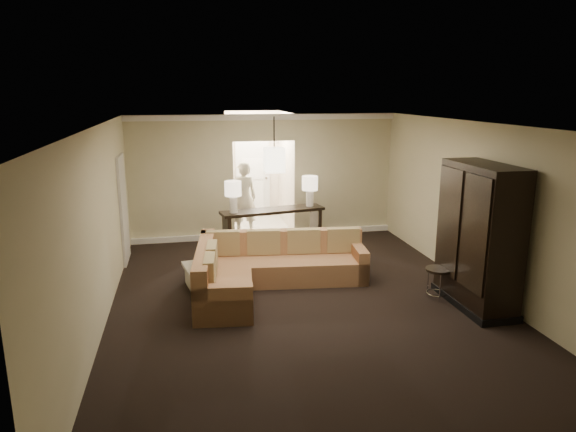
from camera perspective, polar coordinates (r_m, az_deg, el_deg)
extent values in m
plane|color=black|center=(8.26, 1.89, -9.72)|extent=(8.00, 8.00, 0.00)
cube|color=beige|center=(11.66, -2.65, 4.38)|extent=(6.00, 0.04, 2.80)
cube|color=beige|center=(4.25, 15.01, -13.05)|extent=(6.00, 0.04, 2.80)
cube|color=beige|center=(7.70, -20.29, -1.32)|extent=(0.04, 8.00, 2.80)
cube|color=beige|center=(8.99, 20.90, 0.69)|extent=(0.04, 8.00, 2.80)
cube|color=silver|center=(7.60, 2.05, 10.05)|extent=(6.00, 8.00, 0.02)
cube|color=white|center=(11.47, -2.68, 10.91)|extent=(6.00, 0.10, 0.12)
cube|color=white|center=(11.90, -2.54, -2.03)|extent=(6.00, 0.10, 0.12)
cube|color=silver|center=(10.48, -17.81, 0.72)|extent=(0.05, 0.90, 2.10)
cube|color=beige|center=(12.92, -3.27, -1.05)|extent=(1.40, 2.00, 0.01)
cube|color=#F1E1C5|center=(12.56, -6.53, 4.98)|extent=(0.04, 2.00, 2.80)
cube|color=#F1E1C5|center=(12.76, -0.24, 5.20)|extent=(0.04, 2.00, 2.80)
cube|color=#F1E1C5|center=(13.62, -3.97, 5.71)|extent=(1.40, 0.04, 2.80)
cube|color=silver|center=(13.64, -3.93, 4.23)|extent=(0.90, 0.05, 2.10)
cube|color=brown|center=(9.15, -0.50, -5.99)|extent=(2.97, 1.19, 0.41)
cube|color=brown|center=(8.09, -7.09, -8.79)|extent=(1.01, 1.44, 0.41)
cube|color=brown|center=(9.32, -0.67, -2.87)|extent=(2.90, 0.55, 0.44)
cube|color=brown|center=(8.41, -9.26, -4.89)|extent=(0.49, 2.33, 0.44)
cube|color=brown|center=(9.32, 7.84, -5.12)|extent=(0.29, 0.88, 0.60)
cube|color=brown|center=(7.52, -7.25, -9.80)|extent=(0.88, 0.29, 0.60)
cube|color=olive|center=(9.24, -7.22, -2.99)|extent=(0.61, 0.22, 0.44)
cube|color=olive|center=(9.24, -2.73, -2.89)|extent=(0.61, 0.22, 0.44)
cube|color=olive|center=(9.30, 1.73, -2.78)|extent=(0.61, 0.22, 0.44)
cube|color=olive|center=(9.41, 6.11, -2.65)|extent=(0.61, 0.22, 0.44)
cube|color=olive|center=(8.49, -8.44, -4.55)|extent=(0.22, 0.59, 0.44)
cube|color=olive|center=(7.85, -8.70, -6.09)|extent=(0.22, 0.59, 0.44)
cube|color=white|center=(8.94, -8.16, -6.88)|extent=(1.00, 1.00, 0.32)
cube|color=white|center=(8.88, -8.20, -5.73)|extent=(1.11, 1.11, 0.06)
cube|color=black|center=(8.81, -8.44, -5.63)|extent=(0.07, 0.16, 0.02)
cube|color=beige|center=(9.03, -7.55, -5.15)|extent=(0.26, 0.32, 0.01)
cube|color=black|center=(10.86, -1.71, 0.61)|extent=(2.27, 0.88, 0.06)
cube|color=black|center=(10.68, -6.79, -2.06)|extent=(0.16, 0.46, 0.81)
cube|color=black|center=(11.33, 3.10, -1.05)|extent=(0.16, 0.46, 0.81)
cube|color=black|center=(11.04, -1.68, -2.96)|extent=(2.16, 0.81, 0.04)
cube|color=black|center=(8.38, 20.49, -2.16)|extent=(0.62, 1.49, 2.24)
cube|color=black|center=(7.86, 20.02, -1.91)|extent=(0.03, 0.66, 1.71)
cube|color=black|center=(8.49, 17.43, -0.60)|extent=(0.03, 0.66, 1.71)
cube|color=black|center=(8.71, 19.90, -8.92)|extent=(0.66, 1.56, 0.11)
cylinder|color=black|center=(8.63, 16.36, -5.74)|extent=(0.41, 0.41, 0.04)
torus|color=silver|center=(8.77, 16.19, -8.20)|extent=(0.34, 0.34, 0.02)
cylinder|color=silver|center=(8.83, 16.97, -7.08)|extent=(0.02, 0.02, 0.48)
cylinder|color=silver|center=(8.75, 15.24, -7.14)|extent=(0.02, 0.02, 0.48)
cylinder|color=silver|center=(8.58, 16.55, -7.67)|extent=(0.02, 0.02, 0.48)
cylinder|color=white|center=(10.56, -6.09, 1.31)|extent=(0.16, 0.16, 0.35)
cylinder|color=#FFE3BF|center=(10.50, -6.13, 3.06)|extent=(0.34, 0.34, 0.30)
cylinder|color=white|center=(11.13, 2.43, 2.01)|extent=(0.16, 0.16, 0.35)
cylinder|color=#FFE3BF|center=(11.07, 2.45, 3.67)|extent=(0.34, 0.34, 0.30)
cylinder|color=black|center=(10.26, -1.56, 9.31)|extent=(0.02, 0.02, 0.60)
cube|color=beige|center=(10.31, -1.54, 6.26)|extent=(0.38, 0.38, 0.48)
imported|color=#EAE4C6|center=(11.98, -4.98, 2.41)|extent=(0.73, 0.53, 1.90)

